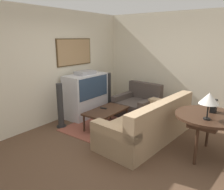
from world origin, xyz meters
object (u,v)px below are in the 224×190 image
Objects in this scene: mantel_clock at (214,106)px; speaker_tower_right at (109,91)px; speaker_tower_left at (60,107)px; console_table at (208,119)px; armchair at (138,105)px; coffee_table at (106,112)px; couch at (148,126)px; table_lamp at (209,99)px; tv at (86,95)px.

speaker_tower_right reaches higher than mantel_clock.
speaker_tower_left reaches higher than mantel_clock.
console_table is 3.12m from speaker_tower_left.
mantel_clock is (-0.95, -2.03, 0.61)m from armchair.
mantel_clock reaches higher than coffee_table.
speaker_tower_left is at bearing 180.00° from speaker_tower_right.
armchair is at bearing -137.12° from couch.
speaker_tower_right is at bearing 64.63° from table_lamp.
table_lamp is 1.96× the size of mantel_clock.
coffee_table is 4.76× the size of mantel_clock.
couch is at bearing -47.26° from armchair.
mantel_clock is 0.22× the size of speaker_tower_right.
couch is (-0.31, -1.99, -0.27)m from tv.
armchair is 1.04× the size of speaker_tower_left.
armchair reaches higher than coffee_table.
table_lamp is (-0.54, -3.12, 0.54)m from tv.
table_lamp reaches higher than coffee_table.
armchair is at bearing -93.90° from speaker_tower_right.
mantel_clock is at bearing -84.15° from coffee_table.
armchair is 1.06m from speaker_tower_right.
speaker_tower_right is at bearing 68.33° from console_table.
mantel_clock is (0.44, -0.00, -0.23)m from table_lamp.
couch is 2.31m from speaker_tower_right.
couch is at bearing 90.97° from console_table.
tv reaches higher than console_table.
mantel_clock is at bearing -20.16° from armchair.
console_table is at bearing -89.08° from coffee_table.
couch is at bearing -98.86° from tv.
armchair is 2.44× the size of table_lamp.
couch is 2.18× the size of speaker_tower_left.
tv is 0.53× the size of couch.
speaker_tower_right is (1.21, 3.05, -0.21)m from console_table.
couch is at bearing 100.45° from mantel_clock.
coffee_table is (-0.33, -0.93, -0.19)m from tv.
tv is at bearing -93.85° from couch.
speaker_tower_left is (-0.38, 3.07, -0.62)m from table_lamp.
console_table is at bearing -95.38° from tv.
armchair is 1.19m from coffee_table.
tv reaches higher than armchair.
table_lamp is (-1.39, -2.03, 0.84)m from armchair.
speaker_tower_left is at bearing -176.89° from tv.
tv is 0.92m from speaker_tower_right.
speaker_tower_left is 1.84m from speaker_tower_right.
speaker_tower_right is at bearing -179.02° from armchair.
table_lamp is 0.43× the size of speaker_tower_right.
mantel_clock is 3.26m from speaker_tower_right.
tv is 0.92m from speaker_tower_left.
table_lamp is at bearing 179.85° from mantel_clock.
console_table is 4.88× the size of mantel_clock.
tv is 5.36× the size of mantel_clock.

